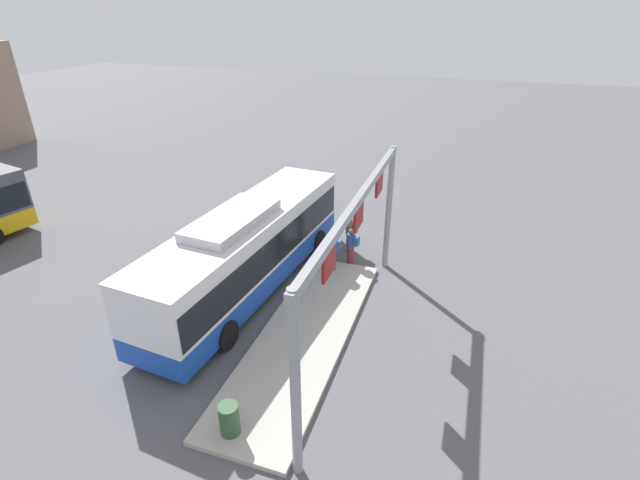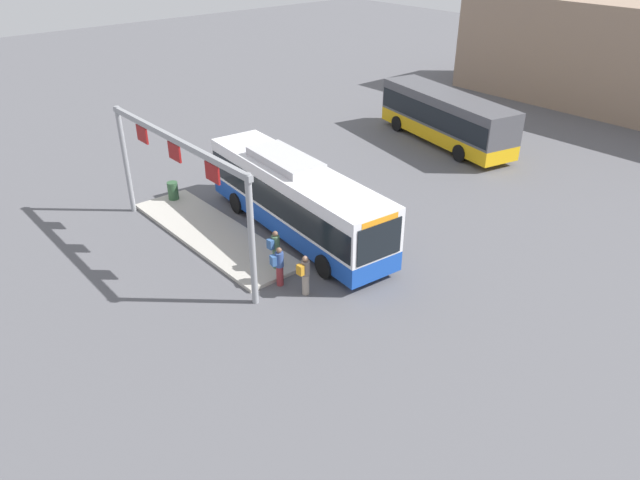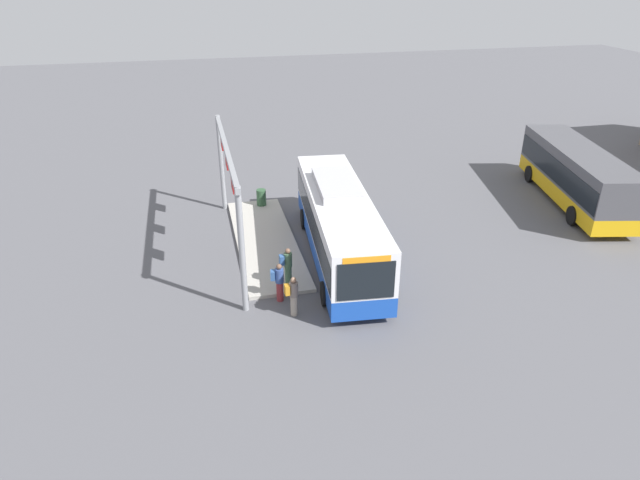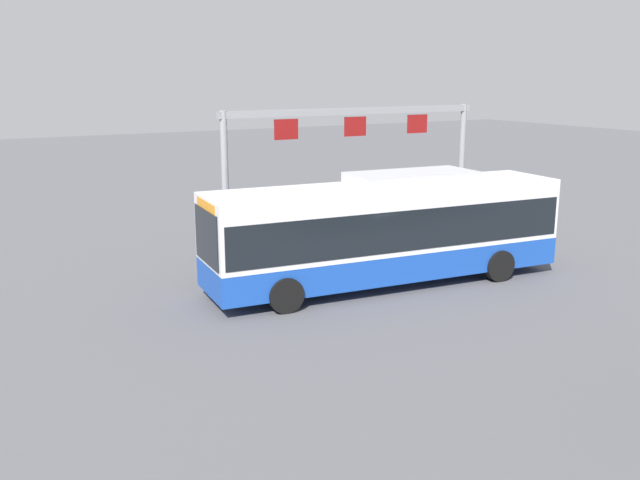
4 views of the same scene
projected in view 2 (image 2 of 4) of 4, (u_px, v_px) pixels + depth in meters
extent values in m
plane|color=#56565B|center=(297.00, 232.00, 27.20)|extent=(120.00, 120.00, 0.00)
cube|color=#B2ADA3|center=(213.00, 234.00, 26.91)|extent=(10.00, 2.80, 0.16)
cube|color=#1947AD|center=(297.00, 217.00, 26.83)|extent=(11.41, 3.49, 0.85)
cube|color=silver|center=(296.00, 189.00, 26.16)|extent=(11.41, 3.49, 1.90)
cube|color=black|center=(296.00, 193.00, 26.26)|extent=(11.19, 3.51, 1.20)
cube|color=black|center=(380.00, 242.00, 22.20)|extent=(0.23, 2.12, 1.50)
cube|color=#B7B7BC|center=(285.00, 159.00, 26.21)|extent=(4.07, 2.09, 0.36)
cube|color=orange|center=(379.00, 221.00, 21.83)|extent=(0.27, 1.75, 0.28)
cylinder|color=black|center=(371.00, 249.00, 24.85)|extent=(1.02, 0.39, 1.00)
cylinder|color=black|center=(325.00, 266.00, 23.63)|extent=(1.02, 0.39, 1.00)
cylinder|color=black|center=(279.00, 191.00, 30.00)|extent=(1.02, 0.39, 1.00)
cylinder|color=black|center=(237.00, 203.00, 28.78)|extent=(1.02, 0.39, 1.00)
cube|color=#EAAD14|center=(444.00, 131.00, 37.32)|extent=(10.59, 4.62, 0.85)
cube|color=#4C4C51|center=(447.00, 110.00, 36.66)|extent=(10.59, 4.62, 1.90)
cube|color=black|center=(446.00, 113.00, 36.76)|extent=(10.40, 4.61, 1.20)
cylinder|color=black|center=(398.00, 124.00, 39.53)|extent=(1.04, 0.50, 1.00)
cylinder|color=black|center=(427.00, 118.00, 40.53)|extent=(1.04, 0.50, 1.00)
cylinder|color=black|center=(460.00, 153.00, 34.69)|extent=(1.04, 0.50, 1.00)
cylinder|color=black|center=(491.00, 146.00, 35.69)|extent=(1.04, 0.50, 1.00)
cylinder|color=maroon|center=(280.00, 275.00, 23.16)|extent=(0.33, 0.33, 0.85)
cylinder|color=#334C8C|center=(279.00, 259.00, 22.81)|extent=(0.40, 0.40, 0.60)
sphere|color=brown|center=(279.00, 250.00, 22.62)|extent=(0.22, 0.22, 0.22)
cube|color=#335993|center=(273.00, 261.00, 22.68)|extent=(0.31, 0.23, 0.40)
cylinder|color=gray|center=(306.00, 284.00, 22.61)|extent=(0.30, 0.30, 0.85)
cylinder|color=slate|center=(305.00, 268.00, 22.26)|extent=(0.36, 0.36, 0.60)
sphere|color=#9E755B|center=(305.00, 259.00, 22.06)|extent=(0.22, 0.22, 0.22)
cube|color=#BF7F1E|center=(300.00, 270.00, 22.09)|extent=(0.29, 0.20, 0.40)
cylinder|color=#476B4C|center=(276.00, 258.00, 23.99)|extent=(0.29, 0.29, 0.85)
cylinder|color=#476B4C|center=(276.00, 243.00, 23.64)|extent=(0.35, 0.35, 0.60)
sphere|color=brown|center=(275.00, 234.00, 23.44)|extent=(0.22, 0.22, 0.22)
cube|color=#335993|center=(270.00, 244.00, 23.47)|extent=(0.29, 0.19, 0.40)
cylinder|color=gray|center=(126.00, 161.00, 27.90)|extent=(0.24, 0.24, 5.20)
cylinder|color=gray|center=(252.00, 242.00, 21.06)|extent=(0.24, 0.24, 5.20)
cube|color=gray|center=(173.00, 139.00, 23.30)|extent=(10.69, 0.20, 0.24)
cube|color=maroon|center=(142.00, 134.00, 25.44)|extent=(0.90, 0.08, 0.70)
cube|color=maroon|center=(174.00, 152.00, 23.56)|extent=(0.90, 0.08, 0.70)
cube|color=maroon|center=(212.00, 173.00, 21.68)|extent=(0.90, 0.08, 0.70)
cylinder|color=#2D5133|center=(173.00, 191.00, 29.76)|extent=(0.52, 0.52, 0.90)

